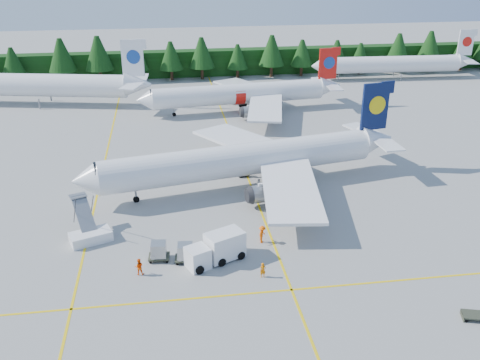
{
  "coord_description": "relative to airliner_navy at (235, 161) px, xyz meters",
  "views": [
    {
      "loc": [
        -4.69,
        -46.16,
        29.85
      ],
      "look_at": [
        3.71,
        11.79,
        3.5
      ],
      "focal_mm": 40.0,
      "sensor_mm": 36.0,
      "label": 1
    }
  ],
  "objects": [
    {
      "name": "airliner_navy",
      "position": [
        0.0,
        0.0,
        0.0
      ],
      "size": [
        42.2,
        34.4,
        12.38
      ],
      "rotation": [
        0.0,
        0.0,
        0.19
      ],
      "color": "white",
      "rests_on": "ground"
    },
    {
      "name": "taxi_stripe_cross",
      "position": [
        -3.8,
        -23.19,
        -3.72
      ],
      "size": [
        80.0,
        0.25,
        0.01
      ],
      "primitive_type": "cube",
      "color": "yellow",
      "rests_on": "ground"
    },
    {
      "name": "ground",
      "position": [
        -3.8,
        -17.19,
        -3.72
      ],
      "size": [
        320.0,
        320.0,
        0.0
      ],
      "primitive_type": "plane",
      "color": "#969691",
      "rests_on": "ground"
    },
    {
      "name": "crew_c",
      "position": [
        1.03,
        -14.32,
        -2.73
      ],
      "size": [
        0.9,
        0.99,
        1.98
      ],
      "primitive_type": "imported",
      "rotation": [
        0.0,
        0.0,
        1.02
      ],
      "color": "#FF5905",
      "rests_on": "ground"
    },
    {
      "name": "airliner_far_left",
      "position": [
        -35.27,
        44.51,
        0.33
      ],
      "size": [
        43.93,
        12.58,
        12.91
      ],
      "rotation": [
        0.0,
        0.0,
        -0.2
      ],
      "color": "white",
      "rests_on": "ground"
    },
    {
      "name": "treeline_hedge",
      "position": [
        -3.8,
        64.81,
        -0.72
      ],
      "size": [
        220.0,
        4.0,
        6.0
      ],
      "primitive_type": "cube",
      "color": "black",
      "rests_on": "ground"
    },
    {
      "name": "uld_pair",
      "position": [
        -8.67,
        -16.51,
        -2.62
      ],
      "size": [
        4.9,
        2.48,
        1.64
      ],
      "rotation": [
        0.0,
        0.0,
        -0.07
      ],
      "color": "#333627",
      "rests_on": "ground"
    },
    {
      "name": "service_truck",
      "position": [
        -4.33,
        -17.29,
        -2.27
      ],
      "size": [
        6.44,
        4.55,
        2.93
      ],
      "rotation": [
        0.0,
        0.0,
        0.43
      ],
      "color": "white",
      "rests_on": "ground"
    },
    {
      "name": "crew_a",
      "position": [
        -0.08,
        -20.73,
        -2.94
      ],
      "size": [
        0.59,
        0.41,
        1.56
      ],
      "primitive_type": "imported",
      "rotation": [
        0.0,
        0.0,
        0.07
      ],
      "color": "orange",
      "rests_on": "ground"
    },
    {
      "name": "crew_b",
      "position": [
        -11.93,
        -18.55,
        -2.85
      ],
      "size": [
        0.85,
        0.67,
        1.74
      ],
      "primitive_type": "imported",
      "rotation": [
        0.0,
        0.0,
        3.13
      ],
      "color": "#FE5205",
      "rests_on": "ground"
    },
    {
      "name": "taxi_stripe_a",
      "position": [
        -17.8,
        2.81,
        -3.72
      ],
      "size": [
        0.25,
        120.0,
        0.01
      ],
      "primitive_type": "cube",
      "color": "yellow",
      "rests_on": "ground"
    },
    {
      "name": "taxi_stripe_b",
      "position": [
        2.2,
        2.81,
        -3.72
      ],
      "size": [
        0.25,
        120.0,
        0.01
      ],
      "primitive_type": "cube",
      "color": "yellow",
      "rests_on": "ground"
    },
    {
      "name": "airliner_far_right",
      "position": [
        43.06,
        54.86,
        -0.25
      ],
      "size": [
        38.07,
        5.31,
        11.06
      ],
      "rotation": [
        0.0,
        0.0,
        -0.04
      ],
      "color": "white",
      "rests_on": "ground"
    },
    {
      "name": "airstairs",
      "position": [
        -17.4,
        -11.14,
        -2.87
      ],
      "size": [
        4.98,
        6.59,
        3.9
      ],
      "rotation": [
        0.0,
        0.0,
        0.36
      ],
      "color": "white",
      "rests_on": "ground"
    },
    {
      "name": "airliner_red",
      "position": [
        4.73,
        33.84,
        -0.37
      ],
      "size": [
        38.38,
        31.44,
        11.17
      ],
      "rotation": [
        0.0,
        0.0,
        0.1
      ],
      "color": "white",
      "rests_on": "ground"
    }
  ]
}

